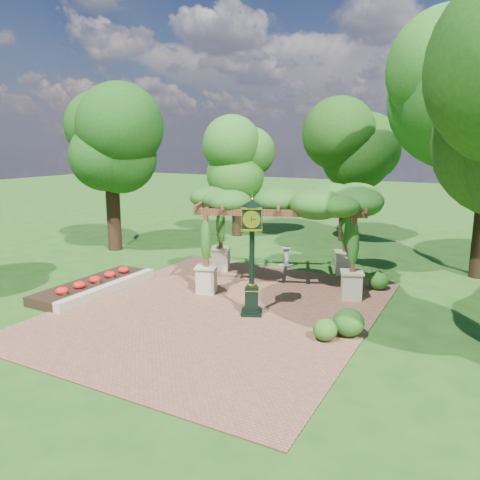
% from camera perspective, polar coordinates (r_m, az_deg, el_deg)
% --- Properties ---
extents(ground, '(120.00, 120.00, 0.00)m').
position_cam_1_polar(ground, '(15.57, -4.41, -9.63)').
color(ground, '#1E4714').
rests_on(ground, ground).
extents(brick_plaza, '(10.00, 12.00, 0.04)m').
position_cam_1_polar(brick_plaza, '(16.36, -2.51, -8.45)').
color(brick_plaza, brown).
rests_on(brick_plaza, ground).
extents(border_wall, '(0.35, 5.00, 0.40)m').
position_cam_1_polar(border_wall, '(18.60, -15.67, -5.78)').
color(border_wall, '#C6B793').
rests_on(border_wall, ground).
extents(flower_bed, '(1.50, 5.00, 0.36)m').
position_cam_1_polar(flower_bed, '(19.22, -17.62, -5.39)').
color(flower_bed, red).
rests_on(flower_bed, ground).
extents(pedestal_clock, '(1.02, 1.02, 3.92)m').
position_cam_1_polar(pedestal_clock, '(15.23, 1.47, -0.82)').
color(pedestal_clock, black).
rests_on(pedestal_clock, brick_plaza).
extents(pergola, '(7.27, 5.87, 3.96)m').
position_cam_1_polar(pergola, '(18.65, 4.99, 4.26)').
color(pergola, '#BFB68E').
rests_on(pergola, brick_plaza).
extents(sundial, '(0.62, 0.62, 0.92)m').
position_cam_1_polar(sundial, '(21.92, 5.66, -2.19)').
color(sundial, gray).
rests_on(sundial, ground).
extents(shrub_front, '(0.91, 0.91, 0.64)m').
position_cam_1_polar(shrub_front, '(14.01, 10.32, -10.71)').
color(shrub_front, '#295718').
rests_on(shrub_front, brick_plaza).
extents(shrub_mid, '(1.22, 1.22, 0.84)m').
position_cam_1_polar(shrub_mid, '(14.42, 13.10, -9.75)').
color(shrub_mid, '#245317').
rests_on(shrub_mid, brick_plaza).
extents(shrub_back, '(0.95, 0.95, 0.72)m').
position_cam_1_polar(shrub_back, '(19.12, 16.48, -4.72)').
color(shrub_back, '#265B1A').
rests_on(shrub_back, brick_plaza).
extents(tree_west_near, '(4.06, 4.06, 9.00)m').
position_cam_1_polar(tree_west_near, '(25.59, -15.66, 12.44)').
color(tree_west_near, '#341E14').
rests_on(tree_west_near, ground).
extents(tree_west_far, '(3.23, 3.23, 6.68)m').
position_cam_1_polar(tree_west_far, '(28.65, -0.37, 9.57)').
color(tree_west_far, '#2F2012').
rests_on(tree_west_far, ground).
extents(tree_north, '(4.51, 4.51, 7.82)m').
position_cam_1_polar(tree_north, '(27.70, 13.10, 10.84)').
color(tree_north, '#352415').
rests_on(tree_north, ground).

